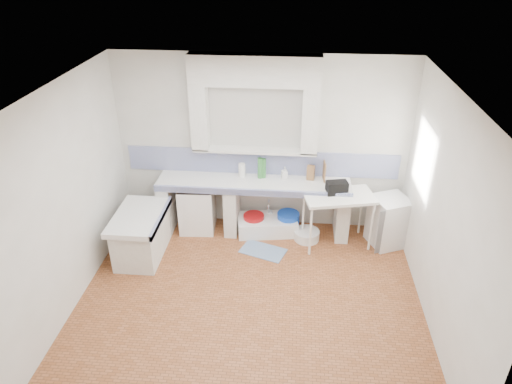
# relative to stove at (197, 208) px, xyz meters

# --- Properties ---
(floor) EXTENTS (4.50, 4.50, 0.00)m
(floor) POSITION_rel_stove_xyz_m (1.01, -1.68, -0.38)
(floor) COLOR #965530
(floor) RESTS_ON ground
(ceiling) EXTENTS (4.50, 4.50, 0.00)m
(ceiling) POSITION_rel_stove_xyz_m (1.01, -1.68, 2.42)
(ceiling) COLOR silver
(ceiling) RESTS_ON ground
(wall_back) EXTENTS (4.50, 0.00, 4.50)m
(wall_back) POSITION_rel_stove_xyz_m (1.01, 0.32, 1.02)
(wall_back) COLOR silver
(wall_back) RESTS_ON ground
(wall_front) EXTENTS (4.50, 0.00, 4.50)m
(wall_front) POSITION_rel_stove_xyz_m (1.01, -3.68, 1.02)
(wall_front) COLOR silver
(wall_front) RESTS_ON ground
(wall_left) EXTENTS (0.00, 4.50, 4.50)m
(wall_left) POSITION_rel_stove_xyz_m (-1.24, -1.68, 1.02)
(wall_left) COLOR silver
(wall_left) RESTS_ON ground
(wall_right) EXTENTS (0.00, 4.50, 4.50)m
(wall_right) POSITION_rel_stove_xyz_m (3.26, -1.68, 1.02)
(wall_right) COLOR silver
(wall_right) RESTS_ON ground
(alcove_mass) EXTENTS (1.90, 0.25, 0.45)m
(alcove_mass) POSITION_rel_stove_xyz_m (0.91, 0.20, 2.19)
(alcove_mass) COLOR silver
(alcove_mass) RESTS_ON ground
(window_frame) EXTENTS (0.35, 0.86, 1.06)m
(window_frame) POSITION_rel_stove_xyz_m (3.44, -0.48, 1.22)
(window_frame) COLOR #3B1F12
(window_frame) RESTS_ON ground
(lace_valance) EXTENTS (0.01, 0.84, 0.24)m
(lace_valance) POSITION_rel_stove_xyz_m (3.29, -0.48, 1.60)
(lace_valance) COLOR white
(lace_valance) RESTS_ON ground
(counter_slab) EXTENTS (3.00, 0.60, 0.08)m
(counter_slab) POSITION_rel_stove_xyz_m (0.91, 0.02, 0.48)
(counter_slab) COLOR white
(counter_slab) RESTS_ON ground
(counter_lip) EXTENTS (3.00, 0.04, 0.10)m
(counter_lip) POSITION_rel_stove_xyz_m (0.91, -0.26, 0.48)
(counter_lip) COLOR navy
(counter_lip) RESTS_ON ground
(counter_pier_left) EXTENTS (0.20, 0.55, 0.82)m
(counter_pier_left) POSITION_rel_stove_xyz_m (-0.49, 0.02, 0.03)
(counter_pier_left) COLOR silver
(counter_pier_left) RESTS_ON ground
(counter_pier_mid) EXTENTS (0.20, 0.55, 0.82)m
(counter_pier_mid) POSITION_rel_stove_xyz_m (0.56, 0.02, 0.03)
(counter_pier_mid) COLOR silver
(counter_pier_mid) RESTS_ON ground
(counter_pier_right) EXTENTS (0.20, 0.55, 0.82)m
(counter_pier_right) POSITION_rel_stove_xyz_m (2.31, 0.02, 0.03)
(counter_pier_right) COLOR silver
(counter_pier_right) RESTS_ON ground
(peninsula_top) EXTENTS (0.70, 1.10, 0.08)m
(peninsula_top) POSITION_rel_stove_xyz_m (-0.69, -0.78, 0.28)
(peninsula_top) COLOR white
(peninsula_top) RESTS_ON ground
(peninsula_base) EXTENTS (0.60, 1.00, 0.62)m
(peninsula_base) POSITION_rel_stove_xyz_m (-0.69, -0.78, -0.07)
(peninsula_base) COLOR silver
(peninsula_base) RESTS_ON ground
(peninsula_lip) EXTENTS (0.04, 1.10, 0.10)m
(peninsula_lip) POSITION_rel_stove_xyz_m (-0.36, -0.78, 0.28)
(peninsula_lip) COLOR navy
(peninsula_lip) RESTS_ON ground
(backsplash) EXTENTS (4.27, 0.03, 0.40)m
(backsplash) POSITION_rel_stove_xyz_m (1.01, 0.31, 0.72)
(backsplash) COLOR navy
(backsplash) RESTS_ON ground
(stove) EXTENTS (0.57, 0.56, 0.77)m
(stove) POSITION_rel_stove_xyz_m (0.00, 0.00, 0.00)
(stove) COLOR white
(stove) RESTS_ON ground
(sink) EXTENTS (1.01, 0.65, 0.23)m
(sink) POSITION_rel_stove_xyz_m (1.14, 0.00, -0.27)
(sink) COLOR white
(sink) RESTS_ON ground
(side_table) EXTENTS (1.14, 0.79, 0.05)m
(side_table) POSITION_rel_stove_xyz_m (2.21, -0.23, 0.05)
(side_table) COLOR white
(side_table) RESTS_ON ground
(fridge) EXTENTS (0.67, 0.67, 0.79)m
(fridge) POSITION_rel_stove_xyz_m (3.01, -0.14, 0.01)
(fridge) COLOR white
(fridge) RESTS_ON ground
(bucket_red) EXTENTS (0.38, 0.38, 0.31)m
(bucket_red) POSITION_rel_stove_xyz_m (0.92, -0.02, -0.23)
(bucket_red) COLOR #AD0E12
(bucket_red) RESTS_ON ground
(bucket_orange) EXTENTS (0.33, 0.33, 0.25)m
(bucket_orange) POSITION_rel_stove_xyz_m (1.20, -0.00, -0.26)
(bucket_orange) COLOR red
(bucket_orange) RESTS_ON ground
(bucket_blue) EXTENTS (0.41, 0.41, 0.34)m
(bucket_blue) POSITION_rel_stove_xyz_m (1.47, 0.04, -0.22)
(bucket_blue) COLOR blue
(bucket_blue) RESTS_ON ground
(basin_white) EXTENTS (0.41, 0.41, 0.15)m
(basin_white) POSITION_rel_stove_xyz_m (1.78, -0.17, -0.31)
(basin_white) COLOR white
(basin_white) RESTS_ON ground
(water_bottle_a) EXTENTS (0.08, 0.08, 0.27)m
(water_bottle_a) POSITION_rel_stove_xyz_m (0.97, 0.15, -0.25)
(water_bottle_a) COLOR silver
(water_bottle_a) RESTS_ON ground
(water_bottle_b) EXTENTS (0.09, 0.09, 0.28)m
(water_bottle_b) POSITION_rel_stove_xyz_m (1.17, 0.17, -0.24)
(water_bottle_b) COLOR silver
(water_bottle_b) RESTS_ON ground
(black_bag) EXTENTS (0.34, 0.24, 0.19)m
(black_bag) POSITION_rel_stove_xyz_m (2.17, -0.18, 0.57)
(black_bag) COLOR black
(black_bag) RESTS_ON side_table
(green_bottle_a) EXTENTS (0.08, 0.08, 0.34)m
(green_bottle_a) POSITION_rel_stove_xyz_m (1.00, 0.15, 0.68)
(green_bottle_a) COLOR #347D38
(green_bottle_a) RESTS_ON counter_slab
(green_bottle_b) EXTENTS (0.08, 0.08, 0.32)m
(green_bottle_b) POSITION_rel_stove_xyz_m (1.06, 0.17, 0.67)
(green_bottle_b) COLOR #347D38
(green_bottle_b) RESTS_ON counter_slab
(knife_block) EXTENTS (0.13, 0.11, 0.23)m
(knife_block) POSITION_rel_stove_xyz_m (1.79, 0.17, 0.63)
(knife_block) COLOR olive
(knife_block) RESTS_ON counter_slab
(cutting_board) EXTENTS (0.04, 0.22, 0.30)m
(cutting_board) POSITION_rel_stove_xyz_m (2.00, 0.17, 0.66)
(cutting_board) COLOR olive
(cutting_board) RESTS_ON counter_slab
(paper_towel) EXTENTS (0.13, 0.13, 0.22)m
(paper_towel) POSITION_rel_stove_xyz_m (0.72, 0.17, 0.63)
(paper_towel) COLOR white
(paper_towel) RESTS_ON counter_slab
(soap_bottle) EXTENTS (0.11, 0.11, 0.20)m
(soap_bottle) POSITION_rel_stove_xyz_m (1.38, 0.17, 0.61)
(soap_bottle) COLOR white
(soap_bottle) RESTS_ON counter_slab
(rug) EXTENTS (0.76, 0.59, 0.01)m
(rug) POSITION_rel_stove_xyz_m (1.11, -0.55, -0.38)
(rug) COLOR #2D5799
(rug) RESTS_ON ground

